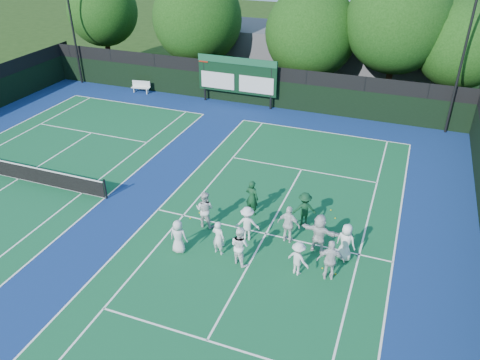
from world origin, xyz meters
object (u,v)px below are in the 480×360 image
(tennis_net, at_px, (17,171))
(bench, at_px, (141,86))
(scoreboard, at_px, (237,76))
(coach_left, at_px, (252,198))

(tennis_net, relative_size, bench, 7.49)
(scoreboard, relative_size, bench, 3.98)
(scoreboard, bearing_deg, tennis_net, -115.60)
(tennis_net, bearing_deg, coach_left, 5.74)
(tennis_net, height_order, bench, tennis_net)
(scoreboard, bearing_deg, bench, -178.45)
(tennis_net, bearing_deg, bench, 94.23)
(scoreboard, bearing_deg, coach_left, -66.14)
(coach_left, bearing_deg, tennis_net, 18.08)
(scoreboard, height_order, coach_left, scoreboard)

